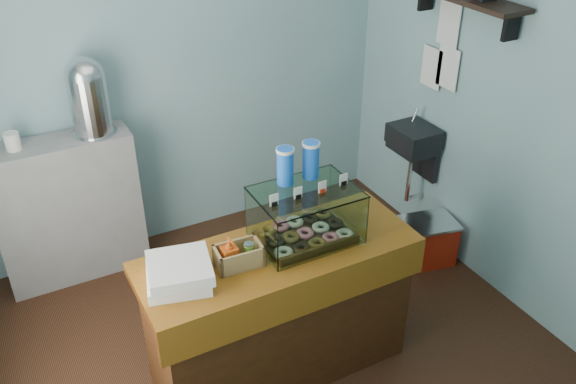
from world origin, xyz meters
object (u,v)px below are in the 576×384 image
display_case (304,211)px  coffee_urn (88,94)px  counter (279,311)px  red_cooler (427,241)px

display_case → coffee_urn: size_ratio=1.05×
counter → display_case: 0.65m
display_case → red_cooler: 1.62m
counter → coffee_urn: 1.93m
display_case → coffee_urn: coffee_urn is taller
counter → red_cooler: 1.60m
counter → red_cooler: size_ratio=3.47×
display_case → red_cooler: display_case is taller
display_case → red_cooler: bearing=16.0°
counter → red_cooler: (1.51, 0.43, -0.28)m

